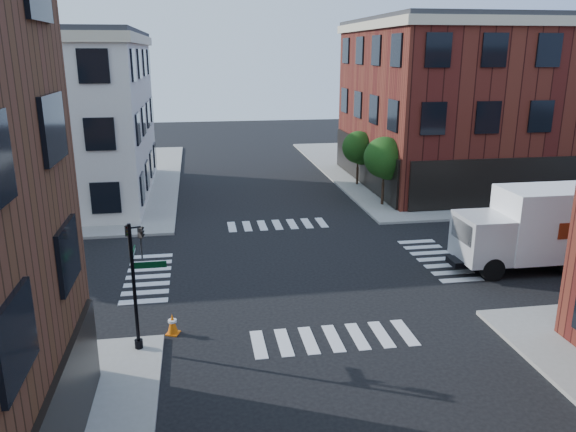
# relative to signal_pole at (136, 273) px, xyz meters

# --- Properties ---
(ground) EXTENTS (120.00, 120.00, 0.00)m
(ground) POSITION_rel_signal_pole_xyz_m (6.72, 6.68, -2.86)
(ground) COLOR black
(ground) RESTS_ON ground
(sidewalk_ne) EXTENTS (30.00, 30.00, 0.15)m
(sidewalk_ne) POSITION_rel_signal_pole_xyz_m (27.72, 27.68, -2.78)
(sidewalk_ne) COLOR gray
(sidewalk_ne) RESTS_ON ground
(building_ne) EXTENTS (25.00, 16.00, 12.00)m
(building_ne) POSITION_rel_signal_pole_xyz_m (27.22, 22.68, 3.14)
(building_ne) COLOR #461411
(building_ne) RESTS_ON ground
(tree_near) EXTENTS (2.69, 2.69, 4.49)m
(tree_near) POSITION_rel_signal_pole_xyz_m (14.28, 16.65, 0.30)
(tree_near) COLOR black
(tree_near) RESTS_ON ground
(tree_far) EXTENTS (2.43, 2.43, 4.07)m
(tree_far) POSITION_rel_signal_pole_xyz_m (14.28, 22.65, 0.02)
(tree_far) COLOR black
(tree_far) RESTS_ON ground
(signal_pole) EXTENTS (1.29, 1.24, 4.60)m
(signal_pole) POSITION_rel_signal_pole_xyz_m (0.00, 0.00, 0.00)
(signal_pole) COLOR black
(signal_pole) RESTS_ON ground
(box_truck) EXTENTS (8.60, 2.74, 3.87)m
(box_truck) POSITION_rel_signal_pole_xyz_m (18.34, 4.88, -0.84)
(box_truck) COLOR white
(box_truck) RESTS_ON ground
(traffic_cone) EXTENTS (0.57, 0.57, 0.80)m
(traffic_cone) POSITION_rel_signal_pole_xyz_m (1.02, 0.98, -2.47)
(traffic_cone) COLOR orange
(traffic_cone) RESTS_ON ground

